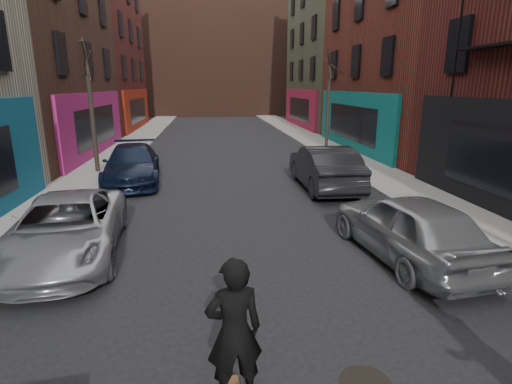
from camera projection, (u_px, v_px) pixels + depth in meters
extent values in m
cube|color=gray|center=(140.00, 138.00, 29.54)|extent=(2.50, 84.00, 0.13)
cube|color=gray|center=(304.00, 136.00, 30.99)|extent=(2.50, 84.00, 0.13)
cube|color=#47281E|center=(215.00, 61.00, 53.39)|extent=(40.00, 10.00, 14.00)
imported|color=#9C9EA5|center=(66.00, 228.00, 9.19)|extent=(2.87, 5.29, 1.41)
imported|color=black|center=(132.00, 164.00, 16.27)|extent=(2.65, 5.41, 1.51)
imported|color=gray|center=(409.00, 227.00, 9.06)|extent=(2.37, 4.76, 1.56)
imported|color=black|center=(324.00, 167.00, 15.34)|extent=(1.81, 5.09, 1.67)
imported|color=black|center=(234.00, 332.00, 4.75)|extent=(0.75, 0.54, 1.90)
cylinder|color=black|center=(366.00, 383.00, 5.37)|extent=(0.80, 0.80, 0.01)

